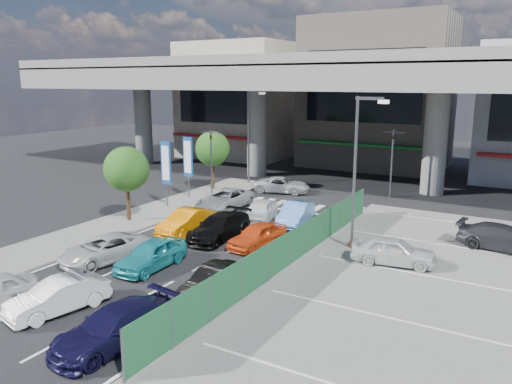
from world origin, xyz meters
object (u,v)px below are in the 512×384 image
Objects in this scene: crossing_wagon_silver at (282,185)px; street_lamp_left at (250,129)px; hatch_black_mid_right at (215,281)px; wagon_silver_front_left at (225,199)px; traffic_light_right at (393,146)px; taxi_orange_left at (186,221)px; signboard_near at (166,165)px; signboard_far at (188,159)px; minivan_navy_back at (115,327)px; sedan_white_front_mid at (260,211)px; parked_sedan_white at (394,251)px; traffic_cone at (351,239)px; parked_sedan_dgrey at (504,238)px; kei_truck_front_right at (296,213)px; traffic_light_left at (211,147)px; tree_far at (213,149)px; sedan_black_mid at (219,227)px; taxi_teal_mid at (151,254)px; hatch_white_back_mid at (58,296)px; taxi_orange_right at (257,235)px; tree_near at (126,169)px; sedan_white_mid_left at (105,249)px; street_lamp_right at (358,161)px.

street_lamp_left is at bearing 54.83° from crossing_wagon_silver.
wagon_silver_front_left reaches higher than hatch_black_mid_right.
traffic_light_right reaches higher than taxi_orange_left.
signboard_far is at bearing 97.59° from signboard_near.
sedan_white_front_mid is (-3.22, 15.58, 0.02)m from minivan_navy_back.
signboard_far reaches higher than wagon_silver_front_left.
parked_sedan_white is at bearing 3.28° from taxi_orange_left.
signboard_far is 15.37m from traffic_cone.
parked_sedan_dgrey is (21.19, 1.65, -2.34)m from signboard_near.
street_lamp_left is 1.91× the size of kei_truck_front_right.
tree_far is at bearing 122.62° from traffic_light_left.
sedan_black_mid is at bearing 123.22° from hatch_black_mid_right.
traffic_cone is at bearing -6.29° from signboard_near.
street_lamp_left is at bearing 123.80° from kei_truck_front_right.
tree_far is 17.81m from taxi_teal_mid.
signboard_near reaches higher than hatch_white_back_mid.
tree_far is at bearing 143.86° from taxi_orange_right.
tree_far is at bearing 94.36° from tree_near.
sedan_white_front_mid reaches higher than sedan_white_mid_left.
taxi_orange_left reaches higher than kei_truck_front_right.
signboard_near is at bearing -82.41° from signboard_far.
taxi_teal_mid is at bearing -72.86° from street_lamp_left.
minivan_navy_back is at bearing -59.01° from taxi_teal_mid.
sedan_white_front_mid is at bearing 85.84° from taxi_teal_mid.
sedan_black_mid is (-4.13, 6.43, 0.07)m from hatch_black_mid_right.
tree_near is 1.19× the size of sedan_white_front_mid.
traffic_light_left is at bearing 125.75° from minivan_navy_back.
street_lamp_right is 10.60m from taxi_orange_left.
sedan_black_mid is at bearing -0.38° from tree_near.
kei_truck_front_right is (8.73, -9.22, -4.08)m from street_lamp_left.
crossing_wagon_silver is (4.73, 8.44, -2.45)m from signboard_near.
sedan_black_mid is 15.19m from parked_sedan_dgrey.
taxi_orange_right is (2.59, -0.15, -0.04)m from sedan_black_mid.
signboard_far is 9.08m from taxi_orange_left.
street_lamp_left is (-0.13, 6.00, 0.83)m from traffic_light_left.
hatch_white_back_mid is 0.85× the size of parked_sedan_dgrey.
signboard_near is 7.77m from sedan_white_front_mid.
street_lamp_left is at bearing 85.01° from signboard_near.
tree_near is at bearing 134.41° from hatch_white_back_mid.
taxi_teal_mid is (6.67, -5.44, -2.70)m from tree_near.
taxi_teal_mid is 0.97× the size of taxi_orange_left.
signboard_near reaches higher than parked_sedan_dgrey.
traffic_cone is (2.80, 8.92, -0.22)m from hatch_black_mid_right.
street_lamp_right is at bearing 83.85° from minivan_navy_back.
crossing_wagon_silver is (0.52, 18.27, -0.03)m from sedan_white_mid_left.
tree_far is at bearing 125.28° from sedan_black_mid.
parked_sedan_dgrey is at bearing 4.46° from signboard_near.
traffic_light_left is 1.24× the size of taxi_orange_left.
tree_near reaches higher than sedan_white_front_mid.
taxi_orange_right reaches higher than traffic_cone.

